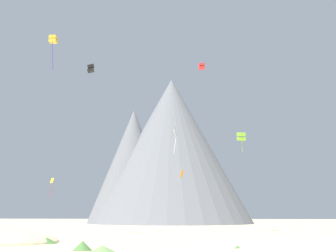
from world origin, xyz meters
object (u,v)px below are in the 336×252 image
kite_black_mid (91,69)px  kite_white_mid (175,132)px  bush_near_right (47,241)px  kite_yellow_low (52,183)px  kite_orange_low (182,174)px  kite_lime_mid (241,137)px  kite_gold_high (53,40)px  bush_near_left (246,247)px  bush_ridge_crest (83,246)px  rock_massif (169,156)px  kite_red_high (202,66)px  bush_mid_center (102,250)px

kite_black_mid → kite_white_mid: kite_black_mid is taller
bush_near_right → kite_yellow_low: 50.20m
kite_orange_low → kite_yellow_low: (-29.13, 15.47, -0.38)m
kite_lime_mid → kite_yellow_low: kite_lime_mid is taller
bush_near_right → kite_lime_mid: kite_lime_mid is taller
kite_gold_high → kite_white_mid: (15.81, 13.47, -11.03)m
bush_near_left → kite_yellow_low: 66.99m
bush_ridge_crest → rock_massif: 100.54m
kite_gold_high → kite_red_high: bearing=34.2°
bush_near_left → kite_black_mid: bearing=127.6°
rock_massif → kite_red_high: 65.51m
bush_near_left → kite_black_mid: size_ratio=1.41×
kite_black_mid → kite_gold_high: bearing=-34.3°
kite_orange_low → kite_gold_high: 30.78m
kite_gold_high → kite_white_mid: kite_gold_high is taller
bush_mid_center → kite_orange_low: 42.60m
rock_massif → kite_yellow_low: 50.13m
kite_lime_mid → kite_gold_high: bearing=25.4°
kite_orange_low → kite_black_mid: bearing=22.8°
bush_mid_center → kite_lime_mid: kite_lime_mid is taller
kite_white_mid → kite_black_mid: bearing=-64.7°
bush_ridge_crest → kite_red_high: size_ratio=1.45×
kite_gold_high → kite_black_mid: bearing=67.0°
kite_lime_mid → kite_black_mid: (-23.71, -10.91, 9.51)m
kite_orange_low → kite_lime_mid: kite_lime_mid is taller
bush_near_right → kite_orange_low: (11.43, 30.62, 9.42)m
kite_red_high → kite_black_mid: kite_red_high is taller
kite_yellow_low → bush_mid_center: bearing=11.5°
bush_near_right → kite_white_mid: (10.81, 24.67, 15.71)m
bush_ridge_crest → kite_orange_low: bearing=82.3°
bush_near_left → rock_massif: bearing=99.9°
rock_massif → kite_black_mid: rock_massif is taller
bush_mid_center → kite_black_mid: size_ratio=1.98×
bush_mid_center → kite_lime_mid: 46.09m
bush_mid_center → kite_yellow_low: bearing=114.9°
kite_white_mid → bush_near_right: bearing=-20.0°
kite_lime_mid → kite_gold_high: kite_gold_high is taller
bush_near_left → kite_orange_low: kite_orange_low is taller
rock_massif → kite_white_mid: 66.54m
kite_gold_high → kite_white_mid: size_ratio=1.09×
kite_orange_low → rock_massif: bearing=-98.2°
kite_orange_low → kite_gold_high: (-16.43, -19.42, 17.33)m
kite_yellow_low → bush_ridge_crest: bearing=10.5°
bush_near_right → kite_white_mid: bearing=66.3°
bush_mid_center → kite_white_mid: 38.89m
rock_massif → kite_gold_high: size_ratio=12.05×
kite_orange_low → kite_white_mid: 8.68m
rock_massif → kite_black_mid: 71.24m
rock_massif → kite_orange_low: (8.87, -59.91, -10.92)m
rock_massif → kite_gold_high: 79.95m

